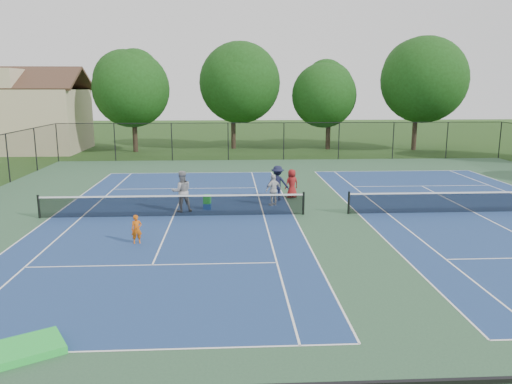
{
  "coord_description": "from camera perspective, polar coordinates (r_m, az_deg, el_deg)",
  "views": [
    {
      "loc": [
        -4.44,
        -22.12,
        5.7
      ],
      "look_at": [
        -3.29,
        -1.0,
        1.3
      ],
      "focal_mm": 35.0,
      "sensor_mm": 36.0,
      "label": 1
    }
  ],
  "objects": [
    {
      "name": "ground",
      "position": [
        23.27,
        7.98,
        -2.54
      ],
      "size": [
        140.0,
        140.0,
        0.0
      ],
      "primitive_type": "plane",
      "color": "#234716",
      "rests_on": "ground"
    },
    {
      "name": "court_pad",
      "position": [
        23.27,
        7.98,
        -2.53
      ],
      "size": [
        36.0,
        36.0,
        0.01
      ],
      "primitive_type": "cube",
      "color": "#2C4E36",
      "rests_on": "ground"
    },
    {
      "name": "tennis_court_left",
      "position": [
        22.96,
        -9.43,
        -2.53
      ],
      "size": [
        12.0,
        23.83,
        1.07
      ],
      "color": "navy",
      "rests_on": "ground"
    },
    {
      "name": "tennis_court_right",
      "position": [
        25.53,
        23.61,
        -1.93
      ],
      "size": [
        12.0,
        23.83,
        1.07
      ],
      "color": "navy",
      "rests_on": "ground"
    },
    {
      "name": "perimeter_fence",
      "position": [
        22.93,
        8.1,
        1.34
      ],
      "size": [
        36.08,
        36.08,
        3.02
      ],
      "color": "black",
      "rests_on": "ground"
    },
    {
      "name": "tree_back_a",
      "position": [
        46.91,
        -13.93,
        11.83
      ],
      "size": [
        6.8,
        6.8,
        9.15
      ],
      "color": "#2D2116",
      "rests_on": "ground"
    },
    {
      "name": "tree_back_b",
      "position": [
        48.13,
        -2.66,
        12.81
      ],
      "size": [
        7.6,
        7.6,
        10.03
      ],
      "color": "#2D2116",
      "rests_on": "ground"
    },
    {
      "name": "tree_back_c",
      "position": [
        48.06,
        8.38,
        11.37
      ],
      "size": [
        6.0,
        6.0,
        8.4
      ],
      "color": "#2D2116",
      "rests_on": "ground"
    },
    {
      "name": "tree_back_d",
      "position": [
        49.32,
        18.03,
        12.5
      ],
      "size": [
        7.8,
        7.8,
        10.37
      ],
      "color": "#2D2116",
      "rests_on": "ground"
    },
    {
      "name": "clapboard_house",
      "position": [
        50.71,
        -24.82,
        7.74
      ],
      "size": [
        10.8,
        8.1,
        7.65
      ],
      "color": "tan",
      "rests_on": "ground"
    },
    {
      "name": "child_player",
      "position": [
        19.17,
        -13.49,
        -4.17
      ],
      "size": [
        0.46,
        0.37,
        1.1
      ],
      "primitive_type": "imported",
      "rotation": [
        0.0,
        0.0,
        0.29
      ],
      "color": "#CC560D",
      "rests_on": "ground"
    },
    {
      "name": "instructor",
      "position": [
        23.59,
        -8.49,
        0.07
      ],
      "size": [
        1.1,
        0.95,
        1.96
      ],
      "primitive_type": "imported",
      "rotation": [
        0.0,
        0.0,
        3.39
      ],
      "color": "#939396",
      "rests_on": "ground"
    },
    {
      "name": "bystander_a",
      "position": [
        24.62,
        2.01,
        0.23
      ],
      "size": [
        0.98,
        0.81,
        1.57
      ],
      "primitive_type": "imported",
      "rotation": [
        0.0,
        0.0,
        3.7
      ],
      "color": "silver",
      "rests_on": "ground"
    },
    {
      "name": "bystander_b",
      "position": [
        25.78,
        2.48,
        1.03
      ],
      "size": [
        1.32,
        0.99,
        1.82
      ],
      "primitive_type": "imported",
      "rotation": [
        0.0,
        0.0,
        2.84
      ],
      "color": "#161932",
      "rests_on": "ground"
    },
    {
      "name": "bystander_c",
      "position": [
        26.39,
        4.11,
        0.96
      ],
      "size": [
        0.89,
        0.75,
        1.54
      ],
      "primitive_type": "imported",
      "rotation": [
        0.0,
        0.0,
        3.56
      ],
      "color": "maroon",
      "rests_on": "ground"
    },
    {
      "name": "ball_crate",
      "position": [
        24.06,
        -5.59,
        -1.65
      ],
      "size": [
        0.38,
        0.33,
        0.29
      ],
      "primitive_type": "cube",
      "rotation": [
        0.0,
        0.0,
        -0.12
      ],
      "color": "#154596",
      "rests_on": "ground"
    },
    {
      "name": "ball_hopper",
      "position": [
        23.98,
        -5.61,
        -0.83
      ],
      "size": [
        0.38,
        0.34,
        0.42
      ],
      "primitive_type": "cube",
      "rotation": [
        0.0,
        0.0,
        -0.21
      ],
      "color": "green",
      "rests_on": "ball_crate"
    },
    {
      "name": "green_tarp",
      "position": [
        12.56,
        -24.62,
        -15.9
      ],
      "size": [
        1.81,
        1.71,
        0.18
      ],
      "primitive_type": "cube",
      "rotation": [
        0.0,
        0.0,
        0.53
      ],
      "color": "green",
      "rests_on": "ground"
    }
  ]
}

